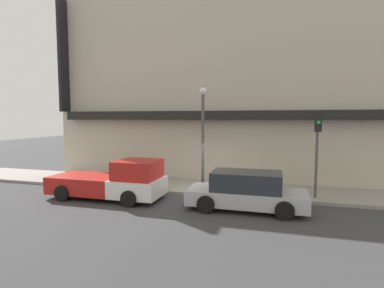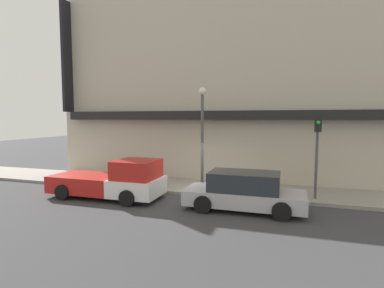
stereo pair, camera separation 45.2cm
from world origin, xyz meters
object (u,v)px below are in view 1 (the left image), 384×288
object	(u,v)px
fire_hydrant	(246,187)
traffic_light	(317,140)
parked_car	(246,191)
pickup_truck	(114,182)
street_lamp	(203,126)

from	to	relation	value
fire_hydrant	traffic_light	xyz separation A→B (m)	(3.03, 0.03, 2.26)
parked_car	fire_hydrant	distance (m)	2.01
fire_hydrant	traffic_light	size ratio (longest dim) A/B	0.16
fire_hydrant	traffic_light	distance (m)	3.78
pickup_truck	fire_hydrant	world-z (taller)	pickup_truck
pickup_truck	fire_hydrant	bearing A→B (deg)	18.64
pickup_truck	street_lamp	distance (m)	4.84
traffic_light	fire_hydrant	bearing A→B (deg)	-179.36
pickup_truck	fire_hydrant	distance (m)	6.09
fire_hydrant	street_lamp	world-z (taller)	street_lamp
fire_hydrant	street_lamp	bearing A→B (deg)	-177.43
parked_car	traffic_light	size ratio (longest dim) A/B	1.26
pickup_truck	traffic_light	xyz separation A→B (m)	(8.78, 2.01, 1.92)
pickup_truck	street_lamp	xyz separation A→B (m)	(3.69, 1.88, 2.51)
pickup_truck	traffic_light	distance (m)	9.21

